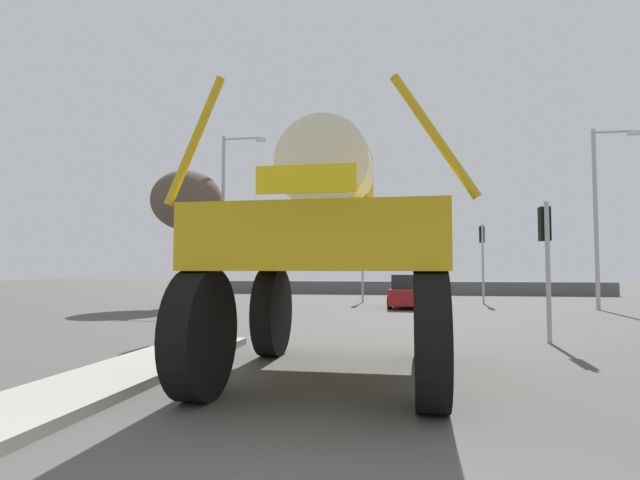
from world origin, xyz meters
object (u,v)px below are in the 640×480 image
at_px(traffic_signal_near_left, 197,247).
at_px(streetlight_far_right, 599,208).
at_px(sedan_ahead, 410,292).
at_px(traffic_signal_far_left, 482,246).
at_px(traffic_signal_far_right, 363,251).
at_px(streetlight_far_left, 226,210).
at_px(bare_tree_left, 187,201).
at_px(traffic_signal_near_right, 545,240).
at_px(oversize_sprayer, 332,250).

distance_m(traffic_signal_near_left, streetlight_far_right, 17.79).
relative_size(sedan_ahead, traffic_signal_far_left, 1.03).
bearing_deg(traffic_signal_far_right, streetlight_far_left, -160.55).
relative_size(traffic_signal_near_left, bare_tree_left, 0.49).
bearing_deg(traffic_signal_far_left, sedan_ahead, -138.88).
distance_m(traffic_signal_far_right, streetlight_far_left, 7.52).
bearing_deg(streetlight_far_right, sedan_ahead, 179.30).
relative_size(traffic_signal_near_right, traffic_signal_far_left, 0.84).
bearing_deg(bare_tree_left, streetlight_far_left, 44.60).
bearing_deg(bare_tree_left, streetlight_far_right, 1.71).
distance_m(oversize_sprayer, sedan_ahead, 15.82).
height_order(sedan_ahead, bare_tree_left, bare_tree_left).
distance_m(traffic_signal_near_right, bare_tree_left, 17.54).
xyz_separation_m(streetlight_far_left, streetlight_far_right, (17.48, -0.91, -0.39)).
relative_size(oversize_sprayer, streetlight_far_right, 0.68).
bearing_deg(bare_tree_left, traffic_signal_near_left, -64.02).
height_order(oversize_sprayer, traffic_signal_far_left, oversize_sprayer).
bearing_deg(oversize_sprayer, traffic_signal_far_right, 3.92).
relative_size(oversize_sprayer, bare_tree_left, 0.82).
bearing_deg(traffic_signal_far_right, traffic_signal_far_left, -0.05).
height_order(traffic_signal_near_left, streetlight_far_right, streetlight_far_right).
relative_size(oversize_sprayer, streetlight_far_left, 0.63).
bearing_deg(oversize_sprayer, streetlight_far_left, 26.16).
xyz_separation_m(traffic_signal_near_right, streetlight_far_left, (-12.54, 11.67, 2.35)).
xyz_separation_m(traffic_signal_far_left, traffic_signal_far_right, (-6.16, 0.00, -0.24)).
distance_m(traffic_signal_far_right, streetlight_far_right, 11.31).
distance_m(oversize_sprayer, traffic_signal_far_left, 19.58).
relative_size(oversize_sprayer, traffic_signal_far_right, 1.45).
relative_size(traffic_signal_far_right, streetlight_far_left, 0.43).
bearing_deg(traffic_signal_far_left, bare_tree_left, -165.00).
distance_m(traffic_signal_near_left, streetlight_far_left, 12.41).
height_order(traffic_signal_near_right, traffic_signal_far_left, traffic_signal_far_left).
bearing_deg(traffic_signal_far_left, streetlight_far_left, -169.52).
relative_size(traffic_signal_far_left, streetlight_far_right, 0.51).
relative_size(traffic_signal_far_left, traffic_signal_far_right, 1.09).
height_order(oversize_sprayer, streetlight_far_left, streetlight_far_left).
relative_size(traffic_signal_near_right, bare_tree_left, 0.52).
xyz_separation_m(sedan_ahead, traffic_signal_far_left, (3.67, 3.21, 2.26)).
xyz_separation_m(traffic_signal_far_left, streetlight_far_left, (-12.97, -2.40, 1.85)).
xyz_separation_m(sedan_ahead, traffic_signal_far_right, (-2.49, 3.21, 2.02)).
distance_m(oversize_sprayer, streetlight_far_right, 18.43).
height_order(traffic_signal_near_right, streetlight_far_left, streetlight_far_left).
xyz_separation_m(sedan_ahead, streetlight_far_left, (-9.30, 0.81, 4.12)).
distance_m(traffic_signal_near_left, traffic_signal_far_left, 16.98).
distance_m(traffic_signal_far_left, bare_tree_left, 15.13).
height_order(traffic_signal_near_left, traffic_signal_near_right, traffic_signal_near_right).
relative_size(oversize_sprayer, sedan_ahead, 1.30).
bearing_deg(bare_tree_left, oversize_sprayer, -57.81).
bearing_deg(traffic_signal_far_left, traffic_signal_near_left, -124.05).
relative_size(traffic_signal_near_right, traffic_signal_far_right, 0.91).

